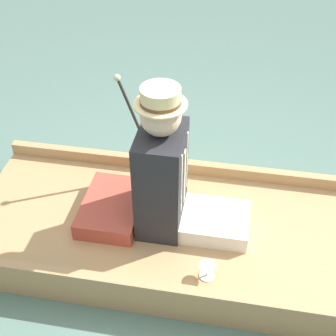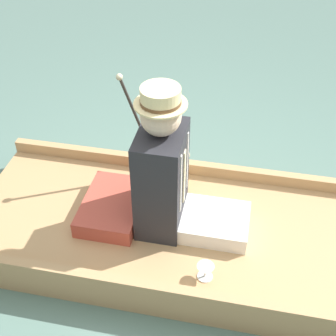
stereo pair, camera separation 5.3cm
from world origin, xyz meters
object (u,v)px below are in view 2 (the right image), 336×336
(walking_cane, at_px, (137,119))
(teddy_bear, at_px, (178,166))
(seated_person, at_px, (170,177))
(wine_glass, at_px, (205,269))

(walking_cane, bearing_deg, teddy_bear, 75.80)
(seated_person, xyz_separation_m, teddy_bear, (-0.37, -0.02, -0.22))
(walking_cane, bearing_deg, seated_person, 34.87)
(seated_person, bearing_deg, wine_glass, 37.07)
(seated_person, distance_m, wine_glass, 0.56)
(wine_glass, distance_m, walking_cane, 1.08)
(teddy_bear, bearing_deg, walking_cane, -104.20)
(seated_person, distance_m, teddy_bear, 0.43)
(seated_person, relative_size, teddy_bear, 2.76)
(seated_person, xyz_separation_m, walking_cane, (-0.45, -0.31, 0.07))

